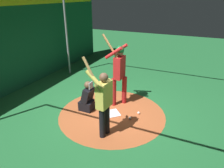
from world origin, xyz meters
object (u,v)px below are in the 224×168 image
home_plate (112,113)px  visitor (104,101)px  catcher (88,99)px  baseball_1 (105,122)px  baseball_2 (130,118)px  batter (119,70)px  baseball_0 (139,113)px

home_plate → visitor: bearing=-76.7°
catcher → visitor: size_ratio=0.46×
baseball_1 → baseball_2: same height
home_plate → visitor: (0.23, -0.95, 0.93)m
batter → home_plate: bearing=-84.5°
batter → baseball_2: batter is taller
visitor → baseball_2: 1.32m
batter → baseball_1: bearing=-86.2°
home_plate → baseball_0: (0.72, 0.30, 0.03)m
home_plate → catcher: bearing=-174.8°
home_plate → baseball_1: (0.02, -0.52, 0.03)m
batter → baseball_0: (0.78, -0.34, -1.11)m
catcher → batter: bearing=46.0°
baseball_2 → batter: bearing=132.7°
catcher → baseball_1: bearing=-30.6°
visitor → batter: bearing=105.8°
baseball_0 → baseball_1: size_ratio=1.00×
catcher → home_plate: bearing=5.2°
batter → visitor: size_ratio=1.10×
catcher → baseball_1: catcher is taller
visitor → baseball_1: bearing=121.2°
home_plate → baseball_1: baseball_1 is taller
catcher → baseball_0: catcher is taller
baseball_0 → visitor: bearing=-111.3°
batter → visitor: 1.63m
baseball_1 → baseball_2: 0.73m
batter → catcher: bearing=-134.0°
baseball_2 → visitor: bearing=-111.5°
home_plate → batter: batter is taller
visitor → home_plate: bearing=108.9°
catcher → baseball_2: bearing=0.5°
baseball_2 → home_plate: bearing=174.4°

